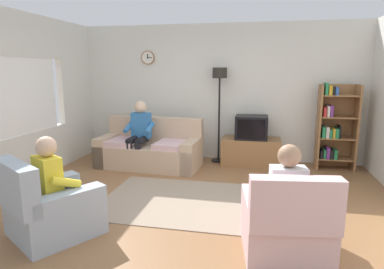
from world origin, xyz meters
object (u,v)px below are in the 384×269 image
Objects in this scene: bookshelf at (334,127)px; person_in_left_armchair at (57,181)px; tv at (251,127)px; tv_stand at (251,151)px; person_in_right_armchair at (285,193)px; couch at (150,150)px; person_on_couch at (139,131)px; armchair_near_bookshelf at (285,226)px; floor_lamp at (220,89)px; armchair_near_window at (51,210)px.

person_in_left_armchair is (-3.49, -3.28, -0.18)m from bookshelf.
person_in_left_armchair is (-2.01, -3.19, -0.13)m from tv.
person_in_left_armchair is (-2.01, -3.21, 0.35)m from tv_stand.
person_in_right_armchair reaches higher than tv.
person_in_left_armchair is at bearing -92.93° from couch.
couch is at bearing 34.02° from person_on_couch.
couch is 2.73m from person_in_left_armchair.
person_in_left_armchair reaches higher than armchair_near_bookshelf.
armchair_near_bookshelf is at bearing -71.56° from floor_lamp.
armchair_near_bookshelf is (2.50, 0.14, 0.00)m from armchair_near_window.
couch is 3.52m from armchair_near_bookshelf.
tv is 0.54× the size of person_in_right_armchair.
tv reaches higher than couch.
bookshelf is 4.90m from armchair_near_window.
tv_stand is at bearing -8.82° from floor_lamp.
armchair_near_window is (-0.19, -2.79, -0.02)m from couch.
tv is at bearing -176.38° from bookshelf.
person_in_right_armchair is at bearing 98.07° from armchair_near_bookshelf.
armchair_near_window is at bearing -174.82° from person_in_right_armchair.
person_in_left_armchair reaches higher than armchair_near_window.
tv_stand is 3.11m from person_in_right_armchair.
tv is at bearing 98.13° from person_in_right_armchair.
bookshelf is at bearing 9.67° from couch.
tv is 3.19m from armchair_near_bookshelf.
armchair_near_bookshelf is at bearing -81.87° from tv.
floor_lamp is 3.68m from person_in_left_armchair.
tv is (0.00, -0.02, 0.48)m from tv_stand.
armchair_near_window is at bearing -93.82° from couch.
floor_lamp is 1.88× the size of armchair_near_bookshelf.
floor_lamp reaches higher than person_in_right_armchair.
couch is 3.43m from bookshelf.
tv is at bearing 16.11° from person_on_couch.
armchair_near_bookshelf is at bearing 1.43° from person_in_left_armchair.
floor_lamp reaches higher than tv_stand.
couch is 1.98m from tv.
tv is 3.88m from armchair_near_window.
person_in_right_armchair is at bearing -81.87° from tv.
tv is (1.87, 0.48, 0.42)m from couch.
tv_stand is 3.18m from armchair_near_bookshelf.
person_in_left_armchair is at bearing -178.57° from armchair_near_bookshelf.
couch is 1.05× the size of floor_lamp.
couch is at bearing -154.03° from floor_lamp.
couch is 0.43m from person_on_couch.
tv_stand is 0.48m from tv.
floor_lamp is 1.58× the size of armchair_near_window.
floor_lamp is (-0.64, 0.12, 0.71)m from tv.
floor_lamp is 3.62m from armchair_near_bookshelf.
bookshelf is (1.48, 0.07, 0.53)m from tv_stand.
couch is 3.24× the size of tv.
person_on_couch is at bearing -145.98° from couch.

